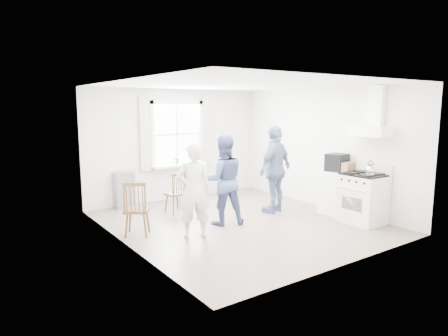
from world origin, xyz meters
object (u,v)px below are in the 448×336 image
Objects in this scene: windsor_chair_b at (135,203)px; person_right at (275,169)px; gas_stove at (363,198)px; person_left at (194,191)px; stereo_stack at (337,162)px; windsor_chair_a at (178,188)px; person_mid at (223,180)px; low_cabinet at (336,193)px.

windsor_chair_b is 0.53× the size of person_right.
person_left is at bearing 160.40° from gas_stove.
gas_stove is 0.92m from stereo_stack.
windsor_chair_a is at bearing 35.29° from windsor_chair_b.
windsor_chair_a is at bearing -52.48° from person_mid.
windsor_chair_b is (-3.94, 0.99, 0.14)m from low_cabinet.
person_mid is (-2.22, 1.46, 0.36)m from gas_stove.
person_mid is at bearing 161.57° from stereo_stack.
windsor_chair_b is 3.04m from person_right.
person_mid is at bearing 161.64° from low_cabinet.
stereo_stack reaches higher than low_cabinet.
windsor_chair_b is at bearing -19.41° from person_right.
gas_stove is 0.69× the size of person_left.
low_cabinet is 3.19m from person_left.
person_mid is at bearing -137.82° from person_left.
stereo_stack is 0.25× the size of person_right.
person_right reaches higher than person_left.
low_cabinet is 3.25m from windsor_chair_a.
person_left is 0.89× the size of person_right.
person_right is at bearing -2.77° from windsor_chair_b.
stereo_stack reaches higher than windsor_chair_a.
windsor_chair_a is 0.48× the size of person_right.
low_cabinet is at bearing -14.07° from windsor_chair_b.
gas_stove reaches higher than low_cabinet.
windsor_chair_b is 1.01m from person_left.
person_right is (-0.91, 0.84, -0.17)m from stereo_stack.
windsor_chair_a is (-2.56, 2.61, 0.05)m from gas_stove.
person_left reaches higher than gas_stove.
windsor_chair_b is at bearing 13.12° from person_mid.
gas_stove is at bearing -95.02° from stereo_stack.
person_left reaches higher than windsor_chair_b.
gas_stove is 1.81m from person_right.
person_right reaches higher than windsor_chair_b.
person_mid reaches higher than person_left.
windsor_chair_b is at bearing 165.93° from low_cabinet.
person_right reaches higher than gas_stove.
windsor_chair_a is 0.52× the size of person_mid.
gas_stove is 3.66m from windsor_chair_a.
gas_stove is 1.29× the size of windsor_chair_a.
person_left is 0.93m from person_mid.
person_mid is at bearing -73.46° from windsor_chair_a.
person_right is (-0.85, 1.54, 0.42)m from gas_stove.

